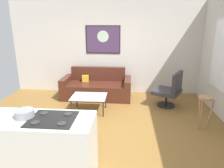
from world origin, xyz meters
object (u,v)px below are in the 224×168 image
at_px(wall_painting, 103,40).
at_px(armchair, 170,90).
at_px(couch, 97,88).
at_px(bar_stool, 205,106).
at_px(mixing_bowl, 24,114).
at_px(coffee_table, 89,97).

bearing_deg(wall_painting, armchair, -30.31).
height_order(couch, bar_stool, couch).
bearing_deg(armchair, couch, 164.69).
distance_m(bar_stool, mixing_bowl, 3.38).
bearing_deg(wall_painting, bar_stool, -44.12).
bearing_deg(bar_stool, wall_painting, 135.88).
relative_size(armchair, mixing_bowl, 3.73).
bearing_deg(couch, wall_painting, 75.94).
xyz_separation_m(coffee_table, armchair, (2.06, 0.49, 0.08)).
bearing_deg(coffee_table, armchair, 13.44).
relative_size(coffee_table, wall_painting, 0.81).
bearing_deg(bar_stool, couch, 145.17).
relative_size(couch, wall_painting, 1.92).
relative_size(couch, coffee_table, 2.37).
height_order(mixing_bowl, wall_painting, wall_painting).
bearing_deg(mixing_bowl, coffee_table, 79.81).
bearing_deg(bar_stool, armchair, 111.51).
relative_size(armchair, wall_painting, 0.91).
distance_m(bar_stool, wall_painting, 3.47).
distance_m(mixing_bowl, wall_painting, 3.99).
height_order(couch, coffee_table, couch).
bearing_deg(coffee_table, bar_stool, -15.23).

